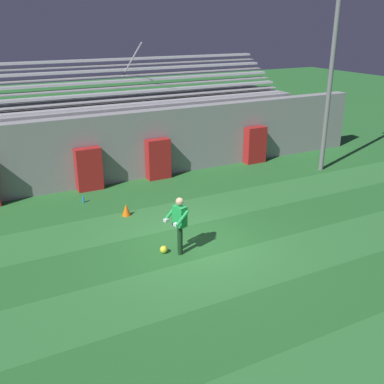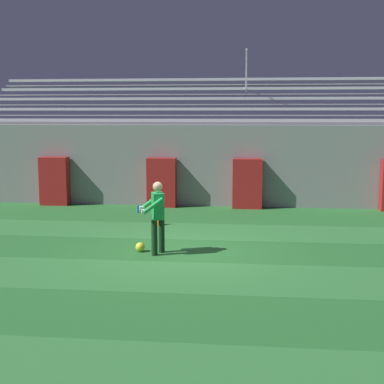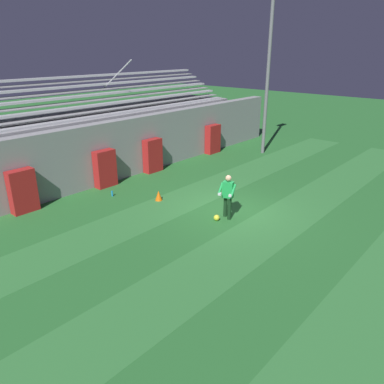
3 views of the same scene
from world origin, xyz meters
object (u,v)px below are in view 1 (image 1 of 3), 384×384
at_px(soccer_ball, 164,249).
at_px(padding_pillar_gate_right, 158,159).
at_px(water_bottle, 83,200).
at_px(padding_pillar_gate_left, 89,169).
at_px(padding_pillar_far_right, 255,145).
at_px(floodlight_pole, 336,26).
at_px(goalkeeper, 179,222).
at_px(traffic_cone, 126,210).

bearing_deg(soccer_ball, padding_pillar_gate_right, 67.73).
bearing_deg(padding_pillar_gate_right, water_bottle, -160.91).
xyz_separation_m(padding_pillar_gate_left, padding_pillar_far_right, (7.81, 0.00, 0.00)).
height_order(floodlight_pole, goalkeeper, floodlight_pole).
bearing_deg(floodlight_pole, padding_pillar_gate_left, 167.00).
bearing_deg(padding_pillar_gate_left, padding_pillar_far_right, 0.00).
xyz_separation_m(floodlight_pole, water_bottle, (-10.42, 1.05, -5.90)).
height_order(padding_pillar_gate_left, goalkeeper, padding_pillar_gate_left).
height_order(goalkeeper, soccer_ball, goalkeeper).
distance_m(padding_pillar_far_right, traffic_cone, 8.04).
bearing_deg(goalkeeper, water_bottle, 106.62).
bearing_deg(soccer_ball, traffic_cone, 90.97).
distance_m(padding_pillar_gate_right, goalkeeper, 6.53).
bearing_deg(soccer_ball, goalkeeper, -18.92).
bearing_deg(traffic_cone, goalkeeper, -81.29).
bearing_deg(traffic_cone, water_bottle, 118.84).
distance_m(floodlight_pole, traffic_cone, 11.09).
xyz_separation_m(floodlight_pole, goalkeeper, (-8.94, -3.93, -5.06)).
bearing_deg(floodlight_pole, traffic_cone, -175.31).
bearing_deg(padding_pillar_gate_right, goalkeeper, -108.26).
distance_m(padding_pillar_gate_right, traffic_cone, 4.00).
bearing_deg(water_bottle, padding_pillar_far_right, 8.26).
distance_m(goalkeeper, water_bottle, 5.26).
bearing_deg(soccer_ball, padding_pillar_gate_left, 94.28).
relative_size(padding_pillar_far_right, soccer_ball, 7.66).
distance_m(padding_pillar_gate_right, floodlight_pole, 8.91).
relative_size(padding_pillar_gate_left, padding_pillar_gate_right, 1.00).
distance_m(traffic_cone, water_bottle, 2.08).
xyz_separation_m(goalkeeper, soccer_ball, (-0.43, 0.15, -0.84)).
bearing_deg(traffic_cone, floodlight_pole, 4.69).
distance_m(padding_pillar_far_right, soccer_ball, 9.56).
xyz_separation_m(floodlight_pole, soccer_ball, (-9.37, -3.78, -5.91)).
bearing_deg(soccer_ball, floodlight_pole, 21.98).
relative_size(padding_pillar_far_right, goalkeeper, 1.01).
xyz_separation_m(padding_pillar_gate_right, traffic_cone, (-2.53, -3.04, -0.63)).
bearing_deg(goalkeeper, floodlight_pole, 23.74).
xyz_separation_m(padding_pillar_gate_right, water_bottle, (-3.53, -1.22, -0.72)).
height_order(padding_pillar_gate_left, padding_pillar_gate_right, same).
bearing_deg(padding_pillar_gate_left, soccer_ball, -85.72).
bearing_deg(traffic_cone, padding_pillar_far_right, 22.30).
bearing_deg(padding_pillar_gate_left, padding_pillar_gate_right, 0.00).
height_order(padding_pillar_far_right, floodlight_pole, floodlight_pole).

